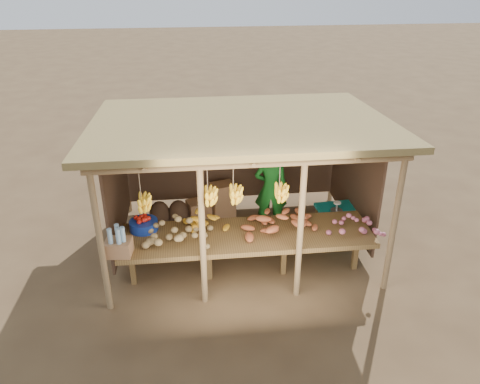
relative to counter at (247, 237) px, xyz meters
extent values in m
plane|color=brown|center=(0.00, 0.95, -0.74)|extent=(60.00, 60.00, 0.00)
cylinder|color=olive|center=(-2.10, -0.55, 0.36)|extent=(0.09, 0.09, 2.20)
cylinder|color=olive|center=(2.10, -0.55, 0.36)|extent=(0.09, 0.09, 2.20)
cylinder|color=olive|center=(-2.10, 2.45, 0.36)|extent=(0.09, 0.09, 2.20)
cylinder|color=olive|center=(2.10, 2.45, 0.36)|extent=(0.09, 0.09, 2.20)
cylinder|color=olive|center=(-0.70, -0.55, 0.36)|extent=(0.09, 0.09, 2.20)
cylinder|color=olive|center=(0.70, -0.55, 0.36)|extent=(0.09, 0.09, 2.20)
cylinder|color=olive|center=(0.00, -0.55, 1.46)|extent=(4.40, 0.09, 0.09)
cylinder|color=olive|center=(0.00, 2.45, 1.46)|extent=(4.40, 0.09, 0.09)
cube|color=olive|center=(0.00, 0.95, 1.55)|extent=(4.70, 3.50, 0.28)
cube|color=#493121|center=(0.00, 2.43, 0.47)|extent=(4.20, 0.04, 1.98)
cube|color=#493121|center=(-2.08, 1.15, 0.47)|extent=(0.04, 2.40, 1.98)
cube|color=#493121|center=(2.08, 1.15, 0.47)|extent=(0.04, 2.40, 1.98)
cube|color=brown|center=(0.00, 0.00, 0.02)|extent=(3.90, 1.05, 0.08)
cube|color=brown|center=(-1.80, 0.00, -0.38)|extent=(0.08, 0.08, 0.72)
cube|color=brown|center=(-0.60, 0.00, -0.38)|extent=(0.08, 0.08, 0.72)
cube|color=brown|center=(0.60, 0.00, -0.38)|extent=(0.08, 0.08, 0.72)
cube|color=brown|center=(1.80, 0.00, -0.38)|extent=(0.08, 0.08, 0.72)
cylinder|color=navy|center=(-1.59, 0.31, 0.14)|extent=(0.44, 0.44, 0.16)
cube|color=#9A6A45|center=(-1.90, -0.35, 0.18)|extent=(0.40, 0.33, 0.23)
imported|color=#17671D|center=(0.63, 1.44, 0.10)|extent=(0.68, 0.51, 1.68)
cube|color=brown|center=(1.75, 0.93, -0.45)|extent=(0.65, 0.57, 0.57)
cube|color=#0C878E|center=(1.75, 0.93, -0.14)|extent=(0.73, 0.64, 0.06)
cube|color=#9A6A45|center=(-0.22, 2.00, -0.55)|extent=(0.51, 0.45, 0.35)
cube|color=#9A6A45|center=(-0.22, 2.00, -0.20)|extent=(0.51, 0.45, 0.35)
cube|color=#9A6A45|center=(-0.70, 2.00, -0.55)|extent=(0.51, 0.45, 0.35)
ellipsoid|color=#493121|center=(-1.46, 1.88, -0.50)|extent=(0.40, 0.40, 0.54)
ellipsoid|color=#493121|center=(-1.10, 1.88, -0.50)|extent=(0.40, 0.40, 0.54)
camera|label=1|loc=(-0.80, -6.15, 3.89)|focal=35.00mm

